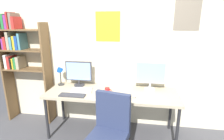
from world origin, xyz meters
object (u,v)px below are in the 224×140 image
at_px(keyboard_right, 148,100).
at_px(laptop_closed, 82,90).
at_px(computer_mouse, 134,96).
at_px(keyboard_left, 72,95).
at_px(desk, 112,95).
at_px(monitor_left, 79,73).
at_px(monitor_right, 150,74).
at_px(coffee_mug, 107,90).
at_px(bookshelf, 20,55).
at_px(desk_lamp, 60,72).

bearing_deg(keyboard_right, laptop_closed, 168.97).
distance_m(keyboard_right, computer_mouse, 0.22).
bearing_deg(keyboard_left, desk, 22.33).
relative_size(monitor_left, monitor_right, 0.95).
distance_m(desk, coffee_mug, 0.12).
xyz_separation_m(bookshelf, keyboard_left, (1.11, -0.46, -0.50)).
height_order(desk_lamp, keyboard_left, desk_lamp).
xyz_separation_m(monitor_right, coffee_mug, (-0.66, -0.26, -0.21)).
bearing_deg(keyboard_right, monitor_right, 84.83).
relative_size(monitor_left, computer_mouse, 4.73).
bearing_deg(monitor_right, keyboard_right, -95.17).
bearing_deg(monitor_left, keyboard_right, -20.87).
xyz_separation_m(bookshelf, coffee_mug, (1.61, -0.28, -0.47)).
height_order(monitor_right, keyboard_right, monitor_right).
bearing_deg(bookshelf, keyboard_right, -11.70).
xyz_separation_m(monitor_left, keyboard_right, (1.16, -0.44, -0.22)).
bearing_deg(computer_mouse, keyboard_left, -173.91).
relative_size(keyboard_right, laptop_closed, 1.01).
bearing_deg(computer_mouse, bookshelf, 169.83).
xyz_separation_m(keyboard_right, coffee_mug, (-0.62, 0.18, 0.04)).
bearing_deg(computer_mouse, desk_lamp, 166.77).
xyz_separation_m(laptop_closed, coffee_mug, (0.42, -0.02, 0.03)).
distance_m(monitor_left, monitor_right, 1.20).
height_order(keyboard_left, computer_mouse, computer_mouse).
height_order(monitor_left, computer_mouse, monitor_left).
distance_m(keyboard_left, computer_mouse, 0.92).
bearing_deg(computer_mouse, monitor_left, 160.22).
relative_size(monitor_right, keyboard_right, 1.49).
xyz_separation_m(desk_lamp, laptop_closed, (0.45, -0.20, -0.23)).
bearing_deg(monitor_left, laptop_closed, -63.62).
distance_m(monitor_left, keyboard_right, 1.26).
bearing_deg(monitor_left, computer_mouse, -19.78).
height_order(bookshelf, desk_lamp, bookshelf).
distance_m(bookshelf, computer_mouse, 2.12).
distance_m(desk, desk_lamp, 0.99).
distance_m(monitor_right, keyboard_right, 0.51).
xyz_separation_m(desk, computer_mouse, (0.36, -0.13, 0.07)).
bearing_deg(laptop_closed, coffee_mug, -12.26).
relative_size(bookshelf, monitor_left, 4.33).
xyz_separation_m(monitor_right, computer_mouse, (-0.24, -0.34, -0.24)).
bearing_deg(coffee_mug, laptop_closed, 177.48).
xyz_separation_m(keyboard_left, laptop_closed, (0.08, 0.20, 0.00)).
bearing_deg(monitor_left, bookshelf, 179.00).
relative_size(keyboard_left, computer_mouse, 4.09).
height_order(desk_lamp, coffee_mug, desk_lamp).
height_order(monitor_right, keyboard_left, monitor_right).
bearing_deg(keyboard_left, keyboard_right, 0.00).
xyz_separation_m(bookshelf, keyboard_right, (2.23, -0.46, -0.50)).
height_order(monitor_left, desk_lamp, monitor_left).
height_order(keyboard_right, laptop_closed, laptop_closed).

